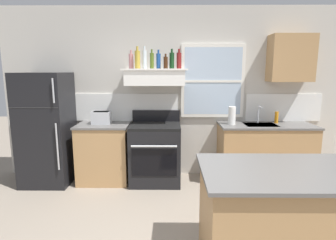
{
  "coord_description": "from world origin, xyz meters",
  "views": [
    {
      "loc": [
        -0.02,
        -2.23,
        1.72
      ],
      "look_at": [
        -0.05,
        1.2,
        1.1
      ],
      "focal_mm": 29.41,
      "sensor_mm": 36.0,
      "label": 1
    }
  ],
  "objects_px": {
    "bottle_champagne_gold_foil": "(137,59)",
    "bottle_blue_liqueur": "(158,61)",
    "refrigerator": "(47,129)",
    "paper_towel_roll": "(232,115)",
    "bottle_dark_green_wine": "(172,60)",
    "bottle_rose_pink": "(131,61)",
    "dish_soap_bottle": "(276,117)",
    "bottle_red_label_wine": "(179,60)",
    "bottle_brown_stout": "(166,62)",
    "bottle_olive_oil_square": "(152,60)",
    "kitchen_island": "(282,220)",
    "toaster": "(101,117)",
    "bottle_clear_tall": "(145,59)",
    "stove_range": "(155,153)"
  },
  "relations": [
    {
      "from": "bottle_champagne_gold_foil",
      "to": "bottle_blue_liqueur",
      "type": "xyz_separation_m",
      "value": [
        0.31,
        0.06,
        -0.02
      ]
    },
    {
      "from": "refrigerator",
      "to": "paper_towel_roll",
      "type": "distance_m",
      "value": 2.82
    },
    {
      "from": "bottle_dark_green_wine",
      "to": "bottle_rose_pink",
      "type": "bearing_deg",
      "value": -179.76
    },
    {
      "from": "dish_soap_bottle",
      "to": "bottle_red_label_wine",
      "type": "bearing_deg",
      "value": -179.94
    },
    {
      "from": "bottle_brown_stout",
      "to": "paper_towel_roll",
      "type": "xyz_separation_m",
      "value": [
        1.01,
        -0.02,
        -0.79
      ]
    },
    {
      "from": "bottle_dark_green_wine",
      "to": "bottle_champagne_gold_foil",
      "type": "bearing_deg",
      "value": -171.96
    },
    {
      "from": "bottle_olive_oil_square",
      "to": "bottle_brown_stout",
      "type": "xyz_separation_m",
      "value": [
        0.2,
        -0.0,
        -0.03
      ]
    },
    {
      "from": "bottle_rose_pink",
      "to": "bottle_champagne_gold_foil",
      "type": "distance_m",
      "value": 0.13
    },
    {
      "from": "bottle_champagne_gold_foil",
      "to": "refrigerator",
      "type": "bearing_deg",
      "value": -175.98
    },
    {
      "from": "bottle_brown_stout",
      "to": "kitchen_island",
      "type": "bearing_deg",
      "value": -62.47
    },
    {
      "from": "toaster",
      "to": "bottle_clear_tall",
      "type": "xyz_separation_m",
      "value": [
        0.68,
        0.01,
        0.87
      ]
    },
    {
      "from": "bottle_dark_green_wine",
      "to": "kitchen_island",
      "type": "xyz_separation_m",
      "value": [
        0.94,
        -2.06,
        -1.41
      ]
    },
    {
      "from": "bottle_champagne_gold_foil",
      "to": "paper_towel_roll",
      "type": "bearing_deg",
      "value": -1.5
    },
    {
      "from": "refrigerator",
      "to": "toaster",
      "type": "distance_m",
      "value": 0.84
    },
    {
      "from": "bottle_red_label_wine",
      "to": "bottle_champagne_gold_foil",
      "type": "bearing_deg",
      "value": -174.35
    },
    {
      "from": "bottle_champagne_gold_foil",
      "to": "bottle_red_label_wine",
      "type": "bearing_deg",
      "value": 5.65
    },
    {
      "from": "bottle_blue_liqueur",
      "to": "bottle_dark_green_wine",
      "type": "distance_m",
      "value": 0.2
    },
    {
      "from": "toaster",
      "to": "bottle_olive_oil_square",
      "type": "distance_m",
      "value": 1.16
    },
    {
      "from": "kitchen_island",
      "to": "bottle_brown_stout",
      "type": "bearing_deg",
      "value": 117.53
    },
    {
      "from": "bottle_olive_oil_square",
      "to": "bottle_brown_stout",
      "type": "bearing_deg",
      "value": -0.26
    },
    {
      "from": "bottle_red_label_wine",
      "to": "paper_towel_roll",
      "type": "bearing_deg",
      "value": -6.96
    },
    {
      "from": "bottle_red_label_wine",
      "to": "paper_towel_roll",
      "type": "relative_size",
      "value": 1.08
    },
    {
      "from": "bottle_clear_tall",
      "to": "bottle_red_label_wine",
      "type": "relative_size",
      "value": 1.13
    },
    {
      "from": "toaster",
      "to": "stove_range",
      "type": "height_order",
      "value": "toaster"
    },
    {
      "from": "dish_soap_bottle",
      "to": "bottle_rose_pink",
      "type": "bearing_deg",
      "value": 179.83
    },
    {
      "from": "stove_range",
      "to": "paper_towel_roll",
      "type": "height_order",
      "value": "paper_towel_roll"
    },
    {
      "from": "bottle_red_label_wine",
      "to": "refrigerator",
      "type": "bearing_deg",
      "value": -175.48
    },
    {
      "from": "paper_towel_roll",
      "to": "bottle_dark_green_wine",
      "type": "bearing_deg",
      "value": 173.19
    },
    {
      "from": "bottle_red_label_wine",
      "to": "paper_towel_roll",
      "type": "xyz_separation_m",
      "value": [
        0.81,
        -0.1,
        -0.82
      ]
    },
    {
      "from": "bottle_rose_pink",
      "to": "bottle_dark_green_wine",
      "type": "bearing_deg",
      "value": 0.24
    },
    {
      "from": "stove_range",
      "to": "bottle_blue_liqueur",
      "type": "distance_m",
      "value": 1.4
    },
    {
      "from": "bottle_blue_liqueur",
      "to": "bottle_red_label_wine",
      "type": "xyz_separation_m",
      "value": [
        0.31,
        0.0,
        0.01
      ]
    },
    {
      "from": "bottle_champagne_gold_foil",
      "to": "bottle_blue_liqueur",
      "type": "bearing_deg",
      "value": 10.43
    },
    {
      "from": "bottle_champagne_gold_foil",
      "to": "paper_towel_roll",
      "type": "height_order",
      "value": "bottle_champagne_gold_foil"
    },
    {
      "from": "bottle_rose_pink",
      "to": "paper_towel_roll",
      "type": "height_order",
      "value": "bottle_rose_pink"
    },
    {
      "from": "bottle_champagne_gold_foil",
      "to": "bottle_brown_stout",
      "type": "height_order",
      "value": "bottle_champagne_gold_foil"
    },
    {
      "from": "dish_soap_bottle",
      "to": "bottle_olive_oil_square",
      "type": "bearing_deg",
      "value": -177.57
    },
    {
      "from": "bottle_rose_pink",
      "to": "kitchen_island",
      "type": "xyz_separation_m",
      "value": [
        1.55,
        -2.06,
        -1.4
      ]
    },
    {
      "from": "bottle_clear_tall",
      "to": "dish_soap_bottle",
      "type": "bearing_deg",
      "value": 1.78
    },
    {
      "from": "bottle_blue_liqueur",
      "to": "bottle_clear_tall",
      "type": "bearing_deg",
      "value": -164.21
    },
    {
      "from": "kitchen_island",
      "to": "bottle_olive_oil_square",
      "type": "bearing_deg",
      "value": 121.97
    },
    {
      "from": "stove_range",
      "to": "bottle_champagne_gold_foil",
      "type": "xyz_separation_m",
      "value": [
        -0.26,
        0.07,
        1.42
      ]
    },
    {
      "from": "bottle_dark_green_wine",
      "to": "dish_soap_bottle",
      "type": "distance_m",
      "value": 1.85
    },
    {
      "from": "toaster",
      "to": "bottle_champagne_gold_foil",
      "type": "bearing_deg",
      "value": 0.91
    },
    {
      "from": "stove_range",
      "to": "bottle_rose_pink",
      "type": "xyz_separation_m",
      "value": [
        -0.36,
        0.14,
        1.4
      ]
    },
    {
      "from": "bottle_champagne_gold_foil",
      "to": "bottle_dark_green_wine",
      "type": "relative_size",
      "value": 1.11
    },
    {
      "from": "toaster",
      "to": "paper_towel_roll",
      "type": "height_order",
      "value": "paper_towel_roll"
    },
    {
      "from": "bottle_red_label_wine",
      "to": "dish_soap_bottle",
      "type": "bearing_deg",
      "value": 0.06
    },
    {
      "from": "bottle_blue_liqueur",
      "to": "bottle_red_label_wine",
      "type": "bearing_deg",
      "value": 0.8
    },
    {
      "from": "paper_towel_roll",
      "to": "kitchen_island",
      "type": "height_order",
      "value": "paper_towel_roll"
    }
  ]
}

